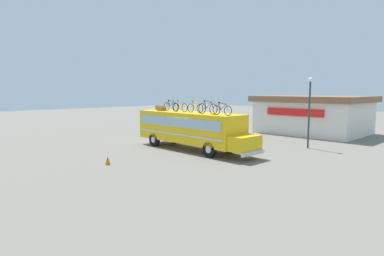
# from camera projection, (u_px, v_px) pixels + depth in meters

# --- Properties ---
(ground_plane) EXTENTS (120.00, 120.00, 0.00)m
(ground_plane) POSITION_uv_depth(u_px,v_px,m) (189.00, 149.00, 24.73)
(ground_plane) COLOR slate
(bus) EXTENTS (10.64, 2.50, 2.82)m
(bus) POSITION_uv_depth(u_px,v_px,m) (191.00, 128.00, 24.35)
(bus) COLOR yellow
(bus) RESTS_ON ground
(luggage_bag_1) EXTENTS (0.71, 0.34, 0.39)m
(luggage_bag_1) POSITION_uv_depth(u_px,v_px,m) (160.00, 108.00, 27.17)
(luggage_bag_1) COLOR olive
(luggage_bag_1) RESTS_ON bus
(luggage_bag_2) EXTENTS (0.52, 0.55, 0.32)m
(luggage_bag_2) POSITION_uv_depth(u_px,v_px,m) (162.00, 109.00, 26.25)
(luggage_bag_2) COLOR olive
(luggage_bag_2) RESTS_ON bus
(rooftop_bicycle_1) EXTENTS (1.74, 0.44, 0.89)m
(rooftop_bicycle_1) POSITION_uv_depth(u_px,v_px,m) (171.00, 106.00, 26.05)
(rooftop_bicycle_1) COLOR black
(rooftop_bicycle_1) RESTS_ON bus
(rooftop_bicycle_2) EXTENTS (1.64, 0.44, 0.87)m
(rooftop_bicycle_2) POSITION_uv_depth(u_px,v_px,m) (180.00, 107.00, 24.84)
(rooftop_bicycle_2) COLOR black
(rooftop_bicycle_2) RESTS_ON bus
(rooftop_bicycle_3) EXTENTS (1.63, 0.44, 0.87)m
(rooftop_bicycle_3) POSITION_uv_depth(u_px,v_px,m) (195.00, 108.00, 23.90)
(rooftop_bicycle_3) COLOR black
(rooftop_bicycle_3) RESTS_ON bus
(rooftop_bicycle_4) EXTENTS (1.81, 0.44, 0.97)m
(rooftop_bicycle_4) POSITION_uv_depth(u_px,v_px,m) (208.00, 108.00, 22.64)
(rooftop_bicycle_4) COLOR black
(rooftop_bicycle_4) RESTS_ON bus
(rooftop_bicycle_5) EXTENTS (1.65, 0.44, 0.87)m
(rooftop_bicycle_5) POSITION_uv_depth(u_px,v_px,m) (222.00, 110.00, 21.46)
(rooftop_bicycle_5) COLOR black
(rooftop_bicycle_5) RESTS_ON bus
(roadside_building) EXTENTS (10.55, 8.27, 3.88)m
(roadside_building) POSITION_uv_depth(u_px,v_px,m) (313.00, 114.00, 33.88)
(roadside_building) COLOR silver
(roadside_building) RESTS_ON ground
(traffic_cone) EXTENTS (0.33, 0.33, 0.53)m
(traffic_cone) POSITION_uv_depth(u_px,v_px,m) (108.00, 160.00, 19.53)
(traffic_cone) COLOR orange
(traffic_cone) RESTS_ON ground
(street_lamp) EXTENTS (0.33, 0.33, 5.44)m
(street_lamp) POSITION_uv_depth(u_px,v_px,m) (309.00, 106.00, 24.80)
(street_lamp) COLOR #38383D
(street_lamp) RESTS_ON ground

